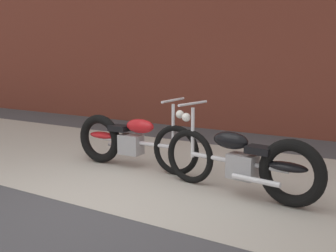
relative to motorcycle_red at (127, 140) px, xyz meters
name	(u,v)px	position (x,y,z in m)	size (l,w,h in m)	color
ground_plane	(88,208)	(0.63, -1.49, -0.40)	(80.00, 80.00, 0.00)	#47474C
sidewalk_slab	(174,169)	(0.63, 0.26, -0.40)	(36.00, 3.50, 0.01)	#B2ADA3
motorcycle_red	(127,140)	(0.00, 0.00, 0.00)	(2.01, 0.58, 1.03)	black
motorcycle_black	(249,163)	(1.93, -0.28, 0.00)	(2.00, 0.62, 1.03)	black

